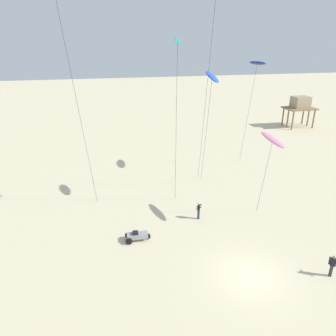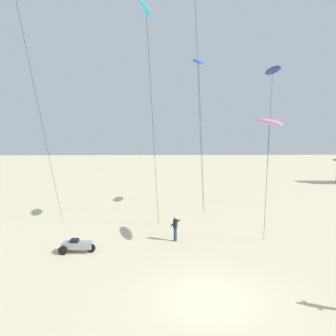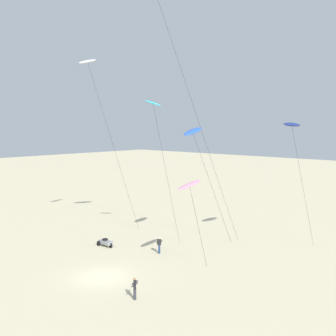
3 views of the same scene
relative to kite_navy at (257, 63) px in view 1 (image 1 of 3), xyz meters
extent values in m
plane|color=beige|center=(-8.43, -17.24, -12.87)|extent=(260.00, 260.00, 0.00)
ellipsoid|color=navy|center=(0.00, -0.01, 0.05)|extent=(0.99, 3.24, 0.60)
cylinder|color=#262626|center=(0.48, 1.95, -6.49)|extent=(0.99, 3.96, 12.78)
ellipsoid|color=pink|center=(-3.96, -11.04, -5.16)|extent=(0.98, 3.33, 0.78)
cylinder|color=#262626|center=(-3.72, -10.06, -9.07)|extent=(0.51, 1.98, 7.61)
ellipsoid|color=blue|center=(-7.57, -6.17, -0.63)|extent=(0.91, 2.75, 1.19)
cylinder|color=#262626|center=(-6.93, -3.55, -6.81)|extent=(1.31, 5.26, 12.14)
ellipsoid|color=#33BFE0|center=(-11.26, -8.08, 2.23)|extent=(1.14, 1.89, 0.76)
cylinder|color=#262626|center=(-10.85, -6.44, -5.36)|extent=(0.83, 3.31, 15.03)
cylinder|color=#262626|center=(-19.06, -6.64, -2.97)|extent=(1.55, 6.26, 19.82)
cylinder|color=#262626|center=(-7.51, -5.06, -0.20)|extent=(2.65, 10.74, 25.35)
cylinder|color=#33333D|center=(-2.98, -18.55, -12.43)|extent=(0.22, 0.22, 0.88)
cube|color=black|center=(-2.98, -18.55, -11.70)|extent=(0.38, 0.38, 0.58)
sphere|color=#9E7051|center=(-2.98, -18.55, -11.30)|extent=(0.20, 0.20, 0.20)
cylinder|color=black|center=(-3.14, -18.40, -11.65)|extent=(0.41, 0.42, 0.39)
cylinder|color=navy|center=(-9.40, -9.17, -12.43)|extent=(0.22, 0.22, 0.88)
cube|color=black|center=(-9.40, -9.17, -11.70)|extent=(0.32, 0.39, 0.58)
sphere|color=beige|center=(-9.40, -9.17, -11.30)|extent=(0.20, 0.20, 0.20)
cylinder|color=black|center=(-9.49, -9.37, -11.65)|extent=(0.50, 0.28, 0.39)
cylinder|color=black|center=(-9.31, -8.97, -11.65)|extent=(0.50, 0.28, 0.39)
cylinder|color=#846647|center=(17.49, 16.78, -11.17)|extent=(0.28, 0.28, 3.40)
cylinder|color=#846647|center=(21.87, 16.78, -11.17)|extent=(0.28, 0.28, 3.40)
cylinder|color=#846647|center=(17.49, 19.96, -11.17)|extent=(0.28, 0.28, 3.40)
cylinder|color=#846647|center=(21.87, 19.96, -11.17)|extent=(0.28, 0.28, 3.40)
cylinder|color=#846647|center=(17.49, 18.37, -11.17)|extent=(0.28, 0.28, 3.40)
cylinder|color=#846647|center=(21.87, 18.37, -11.17)|extent=(0.28, 0.28, 3.40)
cube|color=#846647|center=(19.68, 18.37, -9.35)|extent=(5.47, 3.97, 0.24)
cube|color=#9E896B|center=(19.68, 18.37, -8.20)|extent=(3.01, 2.38, 2.06)
cube|color=gray|center=(-15.32, -11.19, -12.43)|extent=(1.73, 0.79, 0.36)
cube|color=black|center=(-15.47, -11.18, -12.15)|extent=(0.46, 0.46, 0.20)
cylinder|color=black|center=(-14.52, -11.23, -12.61)|extent=(0.53, 0.15, 0.52)
cylinder|color=black|center=(-16.02, -10.69, -12.61)|extent=(0.53, 0.15, 0.52)
cylinder|color=black|center=(-16.07, -11.60, -12.61)|extent=(0.53, 0.15, 0.52)
camera|label=1|loc=(-18.04, -32.94, 2.24)|focal=33.80mm
camera|label=2|loc=(-10.68, -30.66, -6.20)|focal=35.76mm
camera|label=3|loc=(19.12, -39.15, 0.06)|focal=45.16mm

